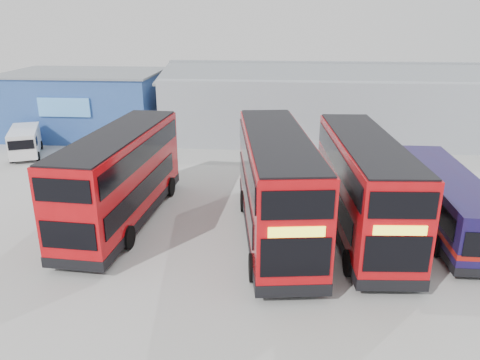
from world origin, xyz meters
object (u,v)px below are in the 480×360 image
Objects in this scene: double_decker_left at (122,178)px; double_decker_right at (363,188)px; double_decker_centre at (276,187)px; office_block at (86,103)px; panel_van at (25,141)px; maintenance_shed at (353,102)px; single_decker_blue at (445,202)px.

double_decker_left is 11.18m from double_decker_right.
double_decker_centre is at bearing -176.91° from double_decker_right.
office_block is 1.15× the size of double_decker_left.
panel_van is at bearing 150.03° from double_decker_right.
office_block is at bearing -59.44° from double_decker_left.
office_block is 26.35m from double_decker_right.
double_decker_left is 0.99× the size of double_decker_right.
maintenance_shed is at bearing -2.92° from panel_van.
double_decker_left is at bearing -125.23° from maintenance_shed.
double_decker_centre is 21.01m from panel_van.
panel_van is at bearing -159.86° from maintenance_shed.
double_decker_right is at bearing -49.41° from panel_van.
double_decker_centre is (15.85, -17.92, -0.24)m from office_block.
single_decker_blue is 2.07× the size of panel_van.
double_decker_left is at bearing 165.62° from double_decker_centre.
maintenance_shed reaches higher than double_decker_right.
panel_van is (-10.46, 10.28, -1.12)m from double_decker_left.
double_decker_right is at bearing -41.54° from office_block.
double_decker_centre is at bearing 9.90° from single_decker_blue.
maintenance_shed is 6.38× the size of panel_van.
panel_van is at bearing -40.60° from double_decker_left.
office_block reaches higher than double_decker_left.
maintenance_shed is at bearing -84.62° from single_decker_blue.
double_decker_right is 1.09× the size of single_decker_blue.
double_decker_centre is at bearing 176.97° from double_decker_left.
single_decker_blue is at bearing 2.37° from double_decker_centre.
double_decker_centre reaches higher than panel_van.
double_decker_right is (3.87, 0.46, -0.11)m from double_decker_centre.
office_block reaches higher than double_decker_right.
maintenance_shed is at bearing 79.70° from double_decker_right.
double_decker_centre is 1.15× the size of single_decker_blue.
office_block is 28.96m from single_decker_blue.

